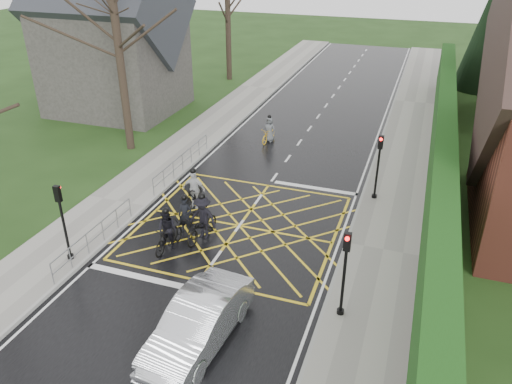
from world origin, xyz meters
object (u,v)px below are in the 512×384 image
Objects in this scene: cyclist_back at (167,234)px; cyclist_front at (194,193)px; cyclist_lead at (269,133)px; car at (198,323)px; cyclist_rear at (185,221)px; cyclist_mid at (202,222)px.

cyclist_back is 3.39m from cyclist_front.
car is at bearing -73.25° from cyclist_lead.
cyclist_front is at bearing 103.13° from cyclist_rear.
cyclist_mid is 10.94m from cyclist_lead.
cyclist_back is 0.93× the size of cyclist_front.
cyclist_rear is 0.40× the size of car.
car is at bearing -58.37° from cyclist_mid.
cyclist_rear is 1.28m from cyclist_back.
cyclist_mid is 1.11× the size of cyclist_front.
cyclist_rear is at bearing 84.72° from cyclist_back.
cyclist_lead is 16.58m from car.
cyclist_lead is at bearing 101.84° from cyclist_mid.
cyclist_front is 1.13× the size of cyclist_lead.
cyclist_lead is (0.27, 12.08, -0.12)m from cyclist_back.
cyclist_lead is 0.37× the size of car.
cyclist_mid is 0.47× the size of car.
cyclist_mid is 1.25× the size of cyclist_lead.
cyclist_front reaches higher than cyclist_lead.
cyclist_back is 1.04× the size of cyclist_lead.
cyclist_rear reaches higher than car.
cyclist_lead is at bearing 82.37° from cyclist_front.
cyclist_back is at bearing -121.85° from cyclist_mid.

